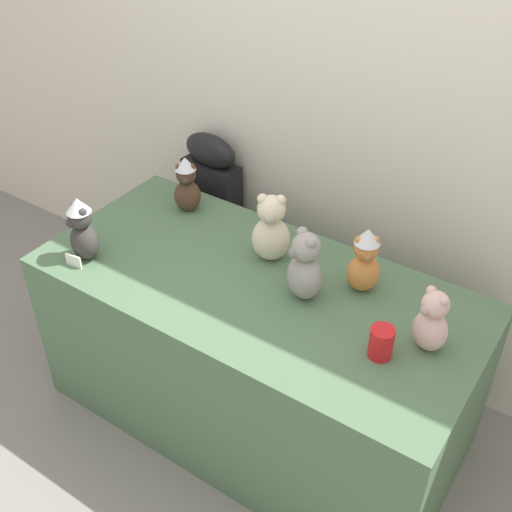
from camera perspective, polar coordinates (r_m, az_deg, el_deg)
ground_plane at (r=2.76m, az=-3.04°, el=-17.14°), size 10.00×10.00×0.00m
wall_back at (r=2.57m, az=8.39°, el=15.22°), size 7.00×0.08×2.60m
display_table at (r=2.61m, az=-0.00°, el=-8.66°), size 1.67×0.79×0.74m
instrument_case at (r=3.14m, az=-3.77°, el=2.93°), size 0.29×0.15×0.95m
teddy_bear_cocoa at (r=2.71m, az=-6.19°, el=6.30°), size 0.15×0.14×0.25m
teddy_bear_cream at (r=2.40m, az=1.35°, el=2.36°), size 0.19×0.18×0.28m
teddy_bear_charcoal at (r=2.49m, az=-15.22°, el=2.29°), size 0.14×0.13×0.27m
teddy_bear_ash at (r=2.23m, az=4.37°, el=-1.01°), size 0.18×0.18×0.27m
teddy_bear_ginger at (r=2.28m, az=9.66°, el=-0.42°), size 0.15×0.15×0.26m
teddy_bear_blush at (r=2.11m, az=15.36°, el=-5.69°), size 0.15×0.14×0.23m
party_cup_red at (r=2.08m, az=11.09°, el=-7.57°), size 0.08×0.08×0.11m
name_card_front_left at (r=2.52m, az=-15.93°, el=-0.41°), size 0.07×0.02×0.05m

